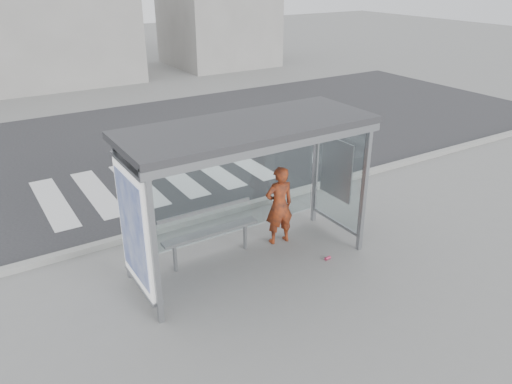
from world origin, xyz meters
TOP-DOWN VIEW (x-y plane):
  - ground at (0.00, 0.00)m, footprint 80.00×80.00m
  - road at (0.00, 7.00)m, footprint 30.00×10.00m
  - curb at (0.00, 1.95)m, footprint 30.00×0.18m
  - crosswalk at (0.00, 4.50)m, footprint 5.55×3.00m
  - bus_shelter at (-0.37, 0.06)m, footprint 4.25×1.65m
  - building_center at (0.00, 18.00)m, footprint 8.00×5.00m
  - person at (0.87, 0.35)m, footprint 0.61×0.45m
  - bench at (-0.53, 0.50)m, footprint 1.84×0.32m
  - soda_can at (1.26, -0.68)m, footprint 0.12×0.07m

SIDE VIEW (x-z plane):
  - ground at x=0.00m, z-range 0.00..0.00m
  - crosswalk at x=0.00m, z-range 0.00..0.00m
  - road at x=0.00m, z-range 0.00..0.01m
  - soda_can at x=1.26m, z-range 0.00..0.06m
  - curb at x=0.00m, z-range 0.00..0.12m
  - bench at x=-0.53m, z-range 0.09..1.04m
  - person at x=0.87m, z-range 0.00..1.57m
  - bus_shelter at x=-0.37m, z-range 0.67..3.29m
  - building_center at x=0.00m, z-range 0.00..5.00m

